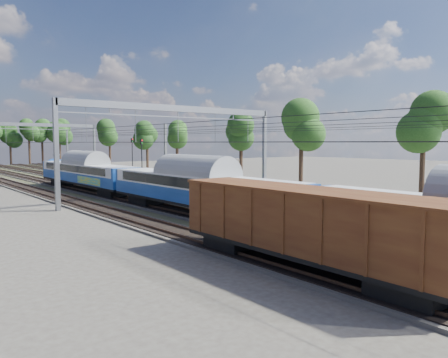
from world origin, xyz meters
TOP-DOWN VIEW (x-y plane):
  - track_bed at (-0.00, 45.00)m, footprint 21.00×130.00m
  - platform at (12.00, 20.00)m, footprint 3.00×70.00m
  - catenary at (0.33, 52.69)m, footprint 25.65×130.00m
  - tree_belt at (5.08, 94.57)m, footprint 39.82×102.54m
  - emu_train at (-4.50, 20.30)m, footprint 3.02×63.96m
  - freight_boxcar at (-9.00, 6.53)m, footprint 2.75×13.28m
  - worker at (4.50, 80.11)m, footprint 0.61×0.72m
  - signal_near at (5.34, 47.19)m, footprint 0.40×0.37m
  - signal_far at (12.45, 63.81)m, footprint 0.44×0.40m

SIDE VIEW (x-z plane):
  - track_bed at x=0.00m, z-range -0.07..0.27m
  - platform at x=12.00m, z-range 0.00..0.30m
  - worker at x=4.50m, z-range 0.00..1.69m
  - freight_boxcar at x=-9.00m, z-range 0.38..3.80m
  - emu_train at x=-4.50m, z-range 0.39..4.81m
  - signal_near at x=5.34m, z-range 0.79..6.72m
  - signal_far at x=12.45m, z-range 0.83..7.05m
  - catenary at x=0.33m, z-range 1.90..10.90m
  - tree_belt at x=5.08m, z-range 2.42..14.17m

